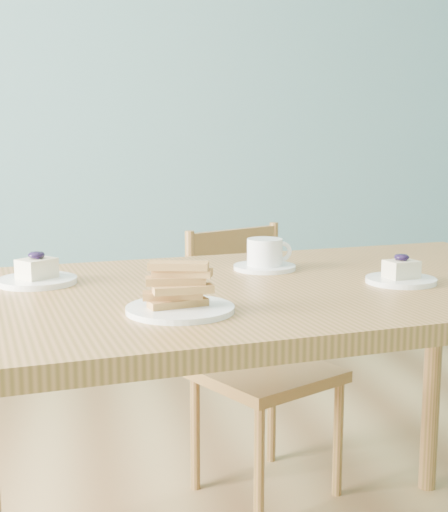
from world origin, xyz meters
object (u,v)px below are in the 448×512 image
Objects in this scene: cheesecake_plate_near at (401,276)px; coffee_cup at (265,256)px; biscotti_plate at (180,296)px; cheesecake_plate_far at (37,275)px; dining_table at (286,316)px; dining_chair at (258,360)px.

coffee_cup is at bearing 138.65° from cheesecake_plate_near.
biscotti_plate reaches higher than coffee_cup.
cheesecake_plate_far is 0.55m from coffee_cup.
cheesecake_plate_far is 1.14× the size of coffee_cup.
dining_table is 0.57m from cheesecake_plate_far.
coffee_cup reaches higher than dining_chair.
cheesecake_plate_far is 0.43m from biscotti_plate.
cheesecake_plate_far is (-0.81, 0.16, 0.00)m from cheesecake_plate_near.
biscotti_plate reaches higher than dining_table.
dining_table is at bearing -10.80° from cheesecake_plate_far.
dining_table is 7.67× the size of biscotti_plate.
dining_chair is at bearing 105.13° from cheesecake_plate_near.
dining_table is at bearing -87.86° from coffee_cup.
cheesecake_plate_near is (0.25, -0.06, 0.10)m from dining_table.
dining_chair is at bearing 73.64° from dining_table.
cheesecake_plate_far is (-0.64, -0.46, 0.38)m from dining_chair.
dining_table is 0.20m from coffee_cup.
biscotti_plate is at bearing -124.01° from coffee_cup.
dining_chair is at bearing 78.04° from coffee_cup.
cheesecake_plate_far is at bearing 161.47° from dining_table.
coffee_cup reaches higher than cheesecake_plate_far.
biscotti_plate reaches higher than cheesecake_plate_near.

